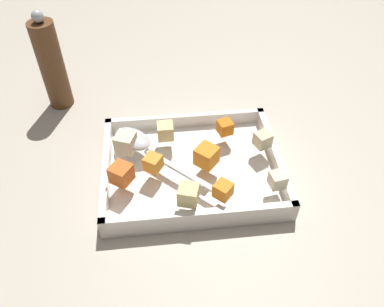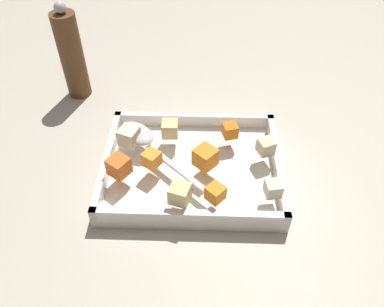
% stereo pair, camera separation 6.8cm
% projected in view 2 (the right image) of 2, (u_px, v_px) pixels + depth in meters
% --- Properties ---
extents(ground_plane, '(4.00, 4.00, 0.00)m').
position_uv_depth(ground_plane, '(184.00, 170.00, 0.72)').
color(ground_plane, '#BCB29E').
extents(baking_dish, '(0.32, 0.25, 0.04)m').
position_uv_depth(baking_dish, '(192.00, 169.00, 0.71)').
color(baking_dish, white).
rests_on(baking_dish, ground_plane).
extents(carrot_chunk_back_center, '(0.05, 0.05, 0.03)m').
position_uv_depth(carrot_chunk_back_center, '(205.00, 157.00, 0.66)').
color(carrot_chunk_back_center, orange).
rests_on(carrot_chunk_back_center, baking_dish).
extents(carrot_chunk_far_left, '(0.03, 0.03, 0.03)m').
position_uv_depth(carrot_chunk_far_left, '(230.00, 130.00, 0.72)').
color(carrot_chunk_far_left, orange).
rests_on(carrot_chunk_far_left, baking_dish).
extents(carrot_chunk_heap_side, '(0.04, 0.04, 0.03)m').
position_uv_depth(carrot_chunk_heap_side, '(152.00, 159.00, 0.67)').
color(carrot_chunk_heap_side, orange).
rests_on(carrot_chunk_heap_side, baking_dish).
extents(carrot_chunk_corner_ne, '(0.04, 0.04, 0.03)m').
position_uv_depth(carrot_chunk_corner_ne, '(215.00, 193.00, 0.61)').
color(carrot_chunk_corner_ne, orange).
rests_on(carrot_chunk_corner_ne, baking_dish).
extents(carrot_chunk_mid_left, '(0.04, 0.04, 0.03)m').
position_uv_depth(carrot_chunk_mid_left, '(119.00, 166.00, 0.65)').
color(carrot_chunk_mid_left, orange).
rests_on(carrot_chunk_mid_left, baking_dish).
extents(potato_chunk_rim_edge, '(0.03, 0.03, 0.03)m').
position_uv_depth(potato_chunk_rim_edge, '(170.00, 129.00, 0.72)').
color(potato_chunk_rim_edge, '#E0CC89').
rests_on(potato_chunk_rim_edge, baking_dish).
extents(potato_chunk_center, '(0.04, 0.04, 0.03)m').
position_uv_depth(potato_chunk_center, '(129.00, 136.00, 0.70)').
color(potato_chunk_center, beige).
rests_on(potato_chunk_center, baking_dish).
extents(potato_chunk_corner_se, '(0.03, 0.03, 0.03)m').
position_uv_depth(potato_chunk_corner_se, '(273.00, 189.00, 0.62)').
color(potato_chunk_corner_se, beige).
rests_on(potato_chunk_corner_se, baking_dish).
extents(potato_chunk_mid_right, '(0.03, 0.03, 0.03)m').
position_uv_depth(potato_chunk_mid_right, '(266.00, 147.00, 0.69)').
color(potato_chunk_mid_right, beige).
rests_on(potato_chunk_mid_right, baking_dish).
extents(potato_chunk_near_left, '(0.04, 0.04, 0.03)m').
position_uv_depth(potato_chunk_near_left, '(179.00, 193.00, 0.61)').
color(potato_chunk_near_left, '#E0CC89').
rests_on(potato_chunk_near_left, baking_dish).
extents(serving_spoon, '(0.20, 0.20, 0.02)m').
position_uv_depth(serving_spoon, '(142.00, 137.00, 0.71)').
color(serving_spoon, silver).
rests_on(serving_spoon, baking_dish).
extents(pepper_mill, '(0.05, 0.05, 0.21)m').
position_uv_depth(pepper_mill, '(72.00, 55.00, 0.83)').
color(pepper_mill, brown).
rests_on(pepper_mill, ground_plane).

